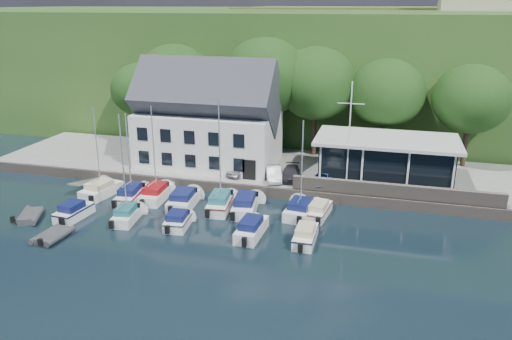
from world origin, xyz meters
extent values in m
plane|color=black|center=(0.00, 0.00, 0.00)|extent=(180.00, 180.00, 0.00)
cube|color=#9A9A95|center=(0.00, 17.50, 0.50)|extent=(60.00, 13.00, 1.00)
cube|color=#675D52|center=(0.00, 11.00, 0.50)|extent=(60.00, 0.30, 1.00)
cube|color=#2D4E1D|center=(0.00, 62.00, 8.00)|extent=(160.00, 75.00, 16.00)
cube|color=brown|center=(8.00, 70.00, 16.15)|extent=(50.00, 30.00, 0.30)
cube|color=#675D52|center=(12.00, 11.40, 1.60)|extent=(18.00, 0.50, 1.20)
imported|color=#ACACB1|center=(-2.77, 13.68, 1.61)|extent=(2.30, 3.83, 1.22)
imported|color=silver|center=(0.75, 13.13, 1.65)|extent=(2.43, 4.16, 1.29)
imported|color=#2B2B30|center=(2.31, 13.76, 1.57)|extent=(2.06, 4.09, 1.14)
imported|color=#2F5191|center=(5.49, 13.11, 1.61)|extent=(2.28, 3.80, 1.22)
camera|label=1|loc=(10.78, -30.90, 17.21)|focal=35.00mm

